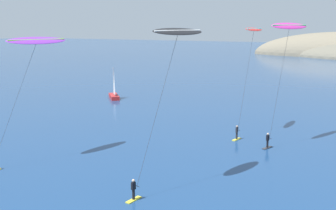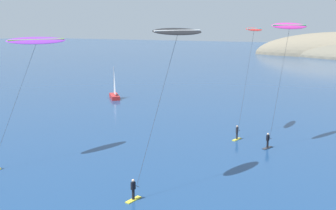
% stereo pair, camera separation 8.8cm
% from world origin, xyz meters
% --- Properties ---
extents(sailboat_near, '(4.63, 5.12, 5.70)m').
position_xyz_m(sailboat_near, '(-29.13, 47.83, 0.64)').
color(sailboat_near, '#B22323').
rests_on(sailboat_near, ground).
extents(kitesurfer_red, '(1.50, 7.75, 12.96)m').
position_xyz_m(kitesurfer_red, '(-0.22, 34.78, 11.43)').
color(kitesurfer_red, yellow).
rests_on(kitesurfer_red, ground).
extents(kitesurfer_black, '(3.45, 8.20, 13.09)m').
position_xyz_m(kitesurfer_black, '(-0.92, 14.82, 11.84)').
color(kitesurfer_black, yellow).
rests_on(kitesurfer_black, ground).
extents(kitesurfer_magenta, '(3.48, 6.40, 13.53)m').
position_xyz_m(kitesurfer_magenta, '(4.60, 31.33, 12.05)').
color(kitesurfer_magenta, '#2D2D33').
rests_on(kitesurfer_magenta, ground).
extents(kitesurfer_purple, '(3.61, 9.10, 12.18)m').
position_xyz_m(kitesurfer_purple, '(-16.10, 15.19, 11.07)').
color(kitesurfer_purple, yellow).
rests_on(kitesurfer_purple, ground).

